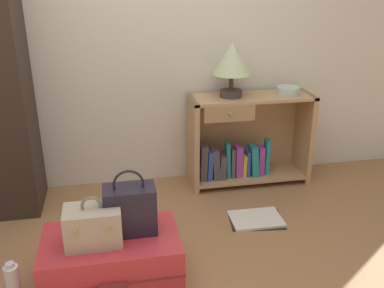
{
  "coord_description": "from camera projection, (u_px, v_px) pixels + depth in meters",
  "views": [
    {
      "loc": [
        -0.16,
        -1.79,
        1.6
      ],
      "look_at": [
        0.35,
        0.79,
        0.55
      ],
      "focal_mm": 40.44,
      "sensor_mm": 36.0,
      "label": 1
    }
  ],
  "objects": [
    {
      "name": "back_wall",
      "position": [
        126.0,
        16.0,
        3.14
      ],
      "size": [
        6.4,
        0.1,
        2.6
      ],
      "primitive_type": "cube",
      "color": "silver",
      "rests_on": "ground_plane"
    },
    {
      "name": "bookshelf",
      "position": [
        244.0,
        142.0,
        3.44
      ],
      "size": [
        0.96,
        0.34,
        0.72
      ],
      "color": "tan",
      "rests_on": "ground_plane"
    },
    {
      "name": "table_lamp",
      "position": [
        232.0,
        61.0,
        3.18
      ],
      "size": [
        0.28,
        0.28,
        0.41
      ],
      "color": "#3D3838",
      "rests_on": "bookshelf"
    },
    {
      "name": "bowl",
      "position": [
        288.0,
        90.0,
        3.33
      ],
      "size": [
        0.17,
        0.17,
        0.06
      ],
      "primitive_type": "cylinder",
      "color": "silver",
      "rests_on": "bookshelf"
    },
    {
      "name": "suitcase_large",
      "position": [
        112.0,
        259.0,
        2.37
      ],
      "size": [
        0.75,
        0.47,
        0.28
      ],
      "color": "#D1333D",
      "rests_on": "ground_plane"
    },
    {
      "name": "train_case",
      "position": [
        93.0,
        226.0,
        2.23
      ],
      "size": [
        0.29,
        0.2,
        0.28
      ],
      "color": "#B7A88E",
      "rests_on": "suitcase_large"
    },
    {
      "name": "handbag",
      "position": [
        130.0,
        209.0,
        2.32
      ],
      "size": [
        0.28,
        0.16,
        0.37
      ],
      "color": "#231E2D",
      "rests_on": "suitcase_large"
    },
    {
      "name": "bottle",
      "position": [
        13.0,
        281.0,
        2.25
      ],
      "size": [
        0.08,
        0.08,
        0.21
      ],
      "color": "white",
      "rests_on": "ground_plane"
    },
    {
      "name": "open_book_on_floor",
      "position": [
        256.0,
        219.0,
        2.99
      ],
      "size": [
        0.4,
        0.31,
        0.02
      ],
      "color": "white",
      "rests_on": "ground_plane"
    }
  ]
}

